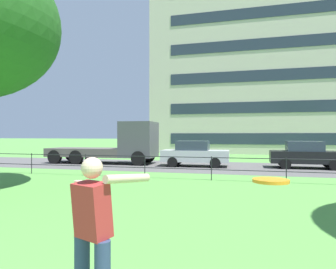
{
  "coord_description": "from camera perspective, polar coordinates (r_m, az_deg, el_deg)",
  "views": [
    {
      "loc": [
        1.39,
        0.81,
        1.88
      ],
      "look_at": [
        -0.6,
        8.48,
        1.9
      ],
      "focal_mm": 32.17,
      "sensor_mm": 36.0,
      "label": 1
    }
  ],
  "objects": [
    {
      "name": "street_strip",
      "position": [
        18.17,
        10.12,
        -6.07
      ],
      "size": [
        80.0,
        6.82,
        0.01
      ],
      "primitive_type": "cube",
      "color": "#565454",
      "rests_on": "ground"
    },
    {
      "name": "park_fence",
      "position": [
        12.71,
        8.23,
        -5.64
      ],
      "size": [
        29.31,
        0.04,
        1.0
      ],
      "color": "black",
      "rests_on": "ground"
    },
    {
      "name": "person_thrower",
      "position": [
        3.31,
        -14.01,
        -17.46
      ],
      "size": [
        0.72,
        0.71,
        1.66
      ],
      "color": "navy",
      "rests_on": "ground"
    },
    {
      "name": "frisbee",
      "position": [
        2.42,
        18.88,
        -8.29
      ],
      "size": [
        0.3,
        0.3,
        0.03
      ],
      "color": "orange"
    },
    {
      "name": "flatbed_truck_far_left",
      "position": [
        20.26,
        -9.49,
        -2.01
      ],
      "size": [
        7.38,
        2.65,
        2.75
      ],
      "color": "#4C4C51",
      "rests_on": "ground"
    },
    {
      "name": "car_silver_right",
      "position": [
        18.26,
        5.08,
        -3.6
      ],
      "size": [
        4.06,
        1.92,
        1.54
      ],
      "color": "#B7BABF",
      "rests_on": "ground"
    },
    {
      "name": "car_black_left",
      "position": [
        18.84,
        24.73,
        -3.48
      ],
      "size": [
        4.03,
        1.86,
        1.54
      ],
      "color": "black",
      "rests_on": "ground"
    },
    {
      "name": "apartment_building_background",
      "position": [
        38.69,
        21.88,
        11.03
      ],
      "size": [
        29.75,
        14.99,
        18.71
      ],
      "color": "beige",
      "rests_on": "ground"
    }
  ]
}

